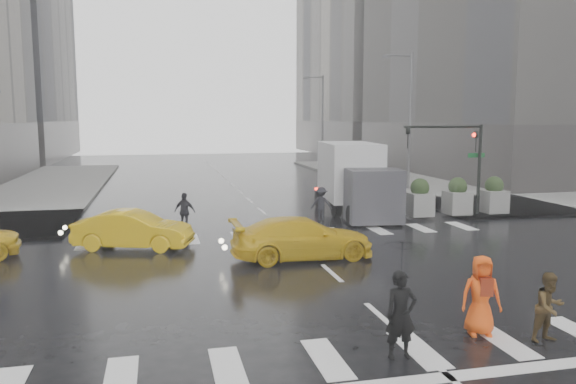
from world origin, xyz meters
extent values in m
plane|color=black|center=(0.00, 0.00, 0.00)|extent=(120.00, 120.00, 0.00)
cube|color=slate|center=(19.50, 17.50, 0.07)|extent=(35.00, 35.00, 0.15)
cube|color=#322F2C|center=(29.00, 27.00, 2.20)|extent=(26.05, 26.05, 4.40)
cube|color=#9C9588|center=(29.00, 56.00, 18.00)|extent=(26.00, 26.00, 36.00)
cube|color=#322F2C|center=(29.00, 56.00, 2.20)|extent=(26.05, 26.05, 4.40)
cylinder|color=black|center=(10.00, 8.00, 2.25)|extent=(0.16, 0.16, 4.50)
cylinder|color=black|center=(8.00, 8.00, 4.40)|extent=(4.00, 0.12, 0.12)
imported|color=black|center=(9.75, 8.00, 3.70)|extent=(0.16, 0.20, 1.00)
imported|color=black|center=(6.20, 8.00, 3.90)|extent=(0.16, 0.20, 1.00)
sphere|color=#FF190C|center=(9.65, 8.00, 4.00)|extent=(0.20, 0.20, 0.20)
cube|color=#0B521E|center=(10.00, 8.30, 3.00)|extent=(0.90, 0.03, 0.22)
cylinder|color=#59595B|center=(11.00, 18.00, 4.50)|extent=(0.20, 0.20, 9.00)
cylinder|color=#59595B|center=(10.10, 18.00, 8.80)|extent=(1.80, 0.12, 0.12)
cube|color=#59595B|center=(9.20, 18.00, 8.70)|extent=(0.50, 0.22, 0.15)
cylinder|color=#59595B|center=(11.00, 38.00, 4.50)|extent=(0.20, 0.20, 9.00)
cylinder|color=#59595B|center=(10.10, 38.00, 8.80)|extent=(1.80, 0.12, 0.12)
cube|color=#59595B|center=(9.20, 38.00, 8.70)|extent=(0.50, 0.22, 0.15)
cube|color=slate|center=(7.00, 8.20, 0.70)|extent=(1.10, 1.10, 1.10)
sphere|color=black|center=(7.00, 8.20, 1.50)|extent=(0.90, 0.90, 0.90)
cube|color=slate|center=(9.00, 8.20, 0.70)|extent=(1.10, 1.10, 1.10)
sphere|color=black|center=(9.00, 8.20, 1.50)|extent=(0.90, 0.90, 0.90)
cube|color=slate|center=(11.00, 8.20, 0.70)|extent=(1.10, 1.10, 1.10)
sphere|color=black|center=(11.00, 8.20, 1.50)|extent=(0.90, 0.90, 0.90)
imported|color=black|center=(-0.54, -6.28, 0.90)|extent=(0.67, 0.46, 1.79)
imported|color=black|center=(-0.54, -6.28, 1.99)|extent=(1.00, 1.02, 0.88)
imported|color=#423217|center=(2.94, -6.24, 0.77)|extent=(0.83, 0.69, 1.54)
imported|color=#F14E11|center=(1.72, -5.54, 0.90)|extent=(1.00, 0.78, 1.81)
cube|color=maroon|center=(1.72, -5.72, 1.15)|extent=(0.31, 0.23, 0.40)
imported|color=black|center=(-4.13, 7.86, 0.82)|extent=(1.12, 0.98, 1.64)
imported|color=black|center=(2.26, 8.82, 0.79)|extent=(1.15, 0.87, 1.58)
imported|color=#DDAD0B|center=(-6.16, 4.86, 0.71)|extent=(4.53, 2.71, 1.41)
imported|color=#DDAD0B|center=(-0.43, 2.00, 0.71)|extent=(4.37, 2.06, 1.43)
cube|color=silver|center=(4.32, 10.72, 2.14)|extent=(2.51, 4.81, 2.82)
cube|color=#313136|center=(4.32, 7.37, 1.31)|extent=(2.41, 1.88, 2.41)
cube|color=black|center=(4.32, 7.37, 2.04)|extent=(2.09, 0.94, 0.94)
cylinder|color=black|center=(3.22, 7.16, 0.47)|extent=(0.29, 0.94, 0.94)
cylinder|color=black|center=(5.42, 7.16, 0.47)|extent=(0.29, 0.94, 0.94)
cylinder|color=black|center=(3.22, 9.46, 0.47)|extent=(0.29, 0.94, 0.94)
cylinder|color=black|center=(5.42, 9.46, 0.47)|extent=(0.29, 0.94, 0.94)
cylinder|color=black|center=(3.22, 12.39, 0.47)|extent=(0.29, 0.94, 0.94)
cylinder|color=black|center=(5.42, 12.39, 0.47)|extent=(0.29, 0.94, 0.94)
camera|label=1|loc=(-5.21, -16.31, 4.82)|focal=35.00mm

